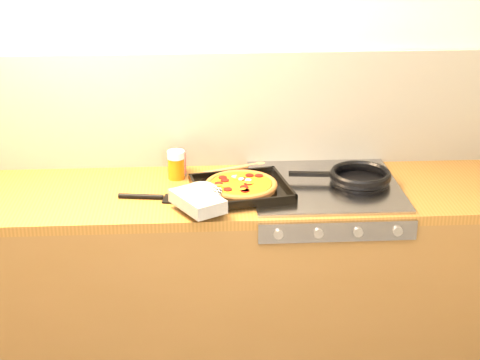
{
  "coord_description": "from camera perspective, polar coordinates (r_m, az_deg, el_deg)",
  "views": [
    {
      "loc": [
        -0.06,
        -1.65,
        2.07
      ],
      "look_at": [
        0.1,
        1.08,
        0.95
      ],
      "focal_mm": 55.0,
      "sensor_mm": 36.0,
      "label": 1
    }
  ],
  "objects": [
    {
      "name": "frying_pan",
      "position": [
        3.06,
        9.2,
        0.24
      ],
      "size": [
        0.43,
        0.28,
        0.04
      ],
      "color": "black",
      "rests_on": "stovetop"
    },
    {
      "name": "pizza_on_tray",
      "position": [
        2.89,
        -0.87,
        -0.75
      ],
      "size": [
        0.5,
        0.49,
        0.06
      ],
      "color": "black",
      "rests_on": "stovetop"
    },
    {
      "name": "wooden_spoon",
      "position": [
        3.2,
        0.1,
        1.01
      ],
      "size": [
        0.29,
        0.13,
        0.02
      ],
      "color": "#B37A4C",
      "rests_on": "counter_run"
    },
    {
      "name": "counter_run",
      "position": [
        3.19,
        -1.82,
        -8.23
      ],
      "size": [
        3.2,
        0.62,
        0.9
      ],
      "color": "brown",
      "rests_on": "ground"
    },
    {
      "name": "tomato_can",
      "position": [
        3.14,
        -4.88,
        1.36
      ],
      "size": [
        0.1,
        0.1,
        0.11
      ],
      "color": "#A60D15",
      "rests_on": "counter_run"
    },
    {
      "name": "juice_glass",
      "position": [
        3.09,
        -4.98,
        1.2
      ],
      "size": [
        0.08,
        0.08,
        0.12
      ],
      "color": "orange",
      "rests_on": "counter_run"
    },
    {
      "name": "black_spatula",
      "position": [
        2.92,
        -6.58,
        -1.35
      ],
      "size": [
        0.29,
        0.1,
        0.02
      ],
      "color": "black",
      "rests_on": "counter_run"
    },
    {
      "name": "room_shell",
      "position": [
        3.18,
        -2.15,
        5.41
      ],
      "size": [
        3.2,
        3.2,
        3.2
      ],
      "color": "white",
      "rests_on": "ground"
    },
    {
      "name": "stovetop",
      "position": [
        3.03,
        6.59,
        -0.49
      ],
      "size": [
        0.6,
        0.56,
        0.02
      ],
      "primitive_type": "cube",
      "color": "#98989D",
      "rests_on": "counter_run"
    }
  ]
}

